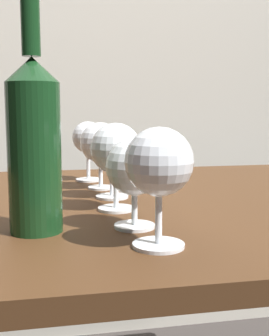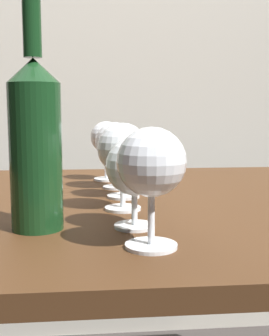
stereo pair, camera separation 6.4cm
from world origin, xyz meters
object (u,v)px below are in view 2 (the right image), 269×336
at_px(wine_glass_merlot, 123,150).
at_px(wine_glass_amber, 115,143).
at_px(wine_glass_white, 123,150).
at_px(wine_glass_cabernet, 134,168).
at_px(wine_glass_rose, 106,138).
at_px(wine_bottle, 35,140).
at_px(wine_glass_port, 152,165).

height_order(wine_glass_merlot, wine_glass_amber, wine_glass_merlot).
bearing_deg(wine_glass_white, wine_glass_amber, 95.53).
distance_m(wine_glass_merlot, wine_glass_white, 0.11).
bearing_deg(wine_glass_cabernet, wine_glass_rose, 93.55).
xyz_separation_m(wine_glass_white, wine_bottle, (-0.14, -0.22, 0.04)).
xyz_separation_m(wine_glass_port, wine_glass_merlot, (-0.02, 0.21, -0.00)).
bearing_deg(wine_glass_cabernet, wine_glass_merlot, 94.52).
height_order(wine_glass_port, wine_glass_merlot, wine_glass_port).
height_order(wine_glass_cabernet, wine_glass_rose, wine_glass_rose).
relative_size(wine_glass_rose, wine_bottle, 0.42).
distance_m(wine_glass_white, wine_bottle, 0.26).
xyz_separation_m(wine_glass_amber, wine_glass_rose, (-0.02, 0.11, 0.00)).
distance_m(wine_glass_white, wine_glass_amber, 0.10).
relative_size(wine_glass_port, wine_glass_white, 1.12).
relative_size(wine_glass_merlot, wine_glass_rose, 1.05).
bearing_deg(wine_glass_port, wine_glass_white, 92.30).
distance_m(wine_glass_cabernet, wine_glass_merlot, 0.12).
bearing_deg(wine_glass_rose, wine_glass_port, -85.80).
xyz_separation_m(wine_glass_white, wine_glass_rose, (-0.03, 0.22, 0.01)).
xyz_separation_m(wine_glass_port, wine_glass_rose, (-0.04, 0.54, -0.00)).
distance_m(wine_glass_rose, wine_bottle, 0.45).
xyz_separation_m(wine_glass_merlot, wine_glass_amber, (-0.00, 0.21, -0.00)).
relative_size(wine_glass_merlot, wine_bottle, 0.44).
relative_size(wine_glass_merlot, wine_glass_amber, 1.04).
distance_m(wine_glass_amber, wine_glass_rose, 0.12).
distance_m(wine_glass_port, wine_glass_white, 0.32).
height_order(wine_glass_rose, wine_bottle, wine_bottle).
bearing_deg(wine_glass_merlot, wine_glass_cabernet, -85.48).
bearing_deg(wine_glass_port, wine_glass_amber, 93.09).
bearing_deg(wine_glass_amber, wine_glass_rose, 98.30).
xyz_separation_m(wine_glass_cabernet, wine_glass_merlot, (-0.01, 0.12, 0.01)).
relative_size(wine_glass_port, wine_glass_amber, 1.05).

